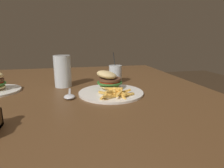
% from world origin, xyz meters
% --- Properties ---
extents(dining_table, '(1.55, 1.43, 0.73)m').
position_xyz_m(dining_table, '(0.00, 0.00, 0.66)').
color(dining_table, brown).
rests_on(dining_table, ground_plane).
extents(meal_plate_near, '(0.31, 0.31, 0.11)m').
position_xyz_m(meal_plate_near, '(-0.07, -0.18, 0.76)').
color(meal_plate_near, white).
rests_on(meal_plate_near, dining_table).
extents(beer_glass, '(0.09, 0.09, 0.17)m').
position_xyz_m(beer_glass, '(0.10, 0.05, 0.81)').
color(beer_glass, silver).
rests_on(beer_glass, dining_table).
extents(juice_glass, '(0.08, 0.08, 0.18)m').
position_xyz_m(juice_glass, '(0.13, -0.26, 0.78)').
color(juice_glass, silver).
rests_on(juice_glass, dining_table).
extents(spoon, '(0.20, 0.05, 0.02)m').
position_xyz_m(spoon, '(-0.12, 0.02, 0.74)').
color(spoon, silver).
rests_on(spoon, dining_table).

